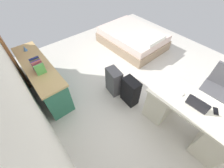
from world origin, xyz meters
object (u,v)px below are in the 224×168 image
Objects in this scene: laptop at (198,104)px; computer_mouse at (182,94)px; suitcase_spare_grey at (114,81)px; credenza at (43,78)px; desk at (188,117)px; office_chair at (214,90)px; cell_phone_near_laptop at (216,111)px; bed at (132,38)px; figurine_small at (25,48)px; suitcase_black at (130,91)px.

laptop reaches higher than computer_mouse.
credenza is at bearing 57.15° from suitcase_spare_grey.
suitcase_spare_grey is 1.38m from computer_mouse.
computer_mouse is (-1.24, -0.40, 0.45)m from suitcase_spare_grey.
laptop reaches higher than desk.
desk is 0.91m from office_chair.
suitcase_spare_grey is 4.55× the size of cell_phone_near_laptop.
laptop is at bearing 90.61° from desk.
bed is (2.59, -1.28, -0.15)m from desk.
credenza is 2.91× the size of suitcase_spare_grey.
suitcase_spare_grey is 5.63× the size of figurine_small.
suitcase_black is 0.99× the size of suitcase_spare_grey.
computer_mouse is at bearing -155.81° from suitcase_black.
laptop is at bearing -158.10° from suitcase_spare_grey.
laptop is at bearing 153.41° from bed.
credenza is at bearing 31.87° from computer_mouse.
figurine_small reaches higher than computer_mouse.
figurine_small is at bearing 34.38° from suitcase_black.
figurine_small is (2.03, 1.24, 0.51)m from suitcase_black.
computer_mouse is at bearing -154.14° from suitcase_spare_grey.
computer_mouse is (0.26, -0.03, -0.03)m from laptop.
figurine_small is (3.10, 1.53, 0.02)m from laptop.
suitcase_spare_grey is 1.93× the size of laptop.
cell_phone_near_laptop is at bearing -170.64° from computer_mouse.
bed is (0.08, -2.83, -0.14)m from credenza.
suitcase_black reaches higher than bed.
laptop is 2.36× the size of cell_phone_near_laptop.
office_chair is 0.52× the size of credenza.
desk is at bearing -2.55° from cell_phone_near_laptop.
laptop reaches higher than bed.
computer_mouse reaches higher than suitcase_black.
suitcase_spare_grey reaches higher than suitcase_black.
suitcase_black is at bearing -148.52° from figurine_small.
bed is 3.16× the size of suitcase_black.
figurine_small is (3.34, 1.67, 0.07)m from cell_phone_near_laptop.
desk is 1.57× the size of office_chair.
bed is at bearing -26.28° from desk.
desk is 0.76× the size of bed.
credenza is at bearing 91.67° from bed.
figurine_small is at bearing 0.15° from credenza.
figurine_small is at bearing 43.96° from suitcase_spare_grey.
office_chair is 1.00m from laptop.
cell_phone_near_laptop is at bearing -159.12° from suitcase_black.
laptop reaches higher than figurine_small.
suitcase_spare_grey is (0.43, 0.08, 0.00)m from suitcase_black.
credenza is at bearing 43.82° from suitcase_black.
suitcase_black is 2.44m from figurine_small.
cell_phone_near_laptop is at bearing 105.49° from office_chair.
desk is at bearing 174.77° from computer_mouse.
office_chair is 0.48× the size of bed.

